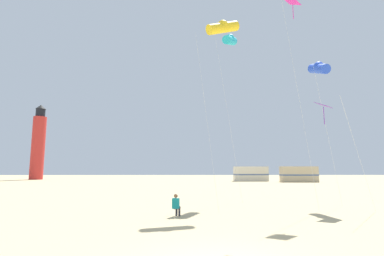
{
  "coord_description": "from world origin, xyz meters",
  "views": [
    {
      "loc": [
        -0.8,
        -7.61,
        2.48
      ],
      "look_at": [
        -0.56,
        11.78,
        5.16
      ],
      "focal_mm": 27.26,
      "sensor_mm": 36.0,
      "label": 1
    }
  ],
  "objects_px": {
    "kite_tube_gold": "(223,27)",
    "kite_diamond_violet": "(325,109)",
    "kite_tube_cyan": "(230,40)",
    "kite_diamond_magenta": "(293,12)",
    "kite_tube_blue": "(319,68)",
    "kite_flyer_standing": "(176,205)",
    "lighthouse_distant": "(38,144)",
    "rv_van_cream": "(251,174)",
    "rv_van_tan": "(299,174)"
  },
  "relations": [
    {
      "from": "kite_tube_blue",
      "to": "kite_diamond_magenta",
      "type": "relative_size",
      "value": 0.76
    },
    {
      "from": "kite_tube_cyan",
      "to": "kite_diamond_violet",
      "type": "relative_size",
      "value": 2.09
    },
    {
      "from": "kite_tube_blue",
      "to": "kite_tube_cyan",
      "type": "bearing_deg",
      "value": 159.75
    },
    {
      "from": "kite_flyer_standing",
      "to": "lighthouse_distant",
      "type": "relative_size",
      "value": 0.07
    },
    {
      "from": "kite_diamond_magenta",
      "to": "kite_diamond_violet",
      "type": "relative_size",
      "value": 2.11
    },
    {
      "from": "kite_tube_gold",
      "to": "kite_diamond_violet",
      "type": "height_order",
      "value": "kite_tube_gold"
    },
    {
      "from": "kite_tube_cyan",
      "to": "rv_van_cream",
      "type": "bearing_deg",
      "value": 75.76
    },
    {
      "from": "kite_diamond_violet",
      "to": "lighthouse_distant",
      "type": "distance_m",
      "value": 63.83
    },
    {
      "from": "kite_tube_gold",
      "to": "kite_tube_cyan",
      "type": "height_order",
      "value": "kite_tube_cyan"
    },
    {
      "from": "kite_tube_gold",
      "to": "kite_diamond_violet",
      "type": "bearing_deg",
      "value": -13.24
    },
    {
      "from": "kite_diamond_magenta",
      "to": "kite_tube_cyan",
      "type": "height_order",
      "value": "kite_diamond_magenta"
    },
    {
      "from": "kite_tube_blue",
      "to": "kite_tube_gold",
      "type": "bearing_deg",
      "value": -167.35
    },
    {
      "from": "kite_diamond_magenta",
      "to": "rv_van_tan",
      "type": "height_order",
      "value": "kite_diamond_magenta"
    },
    {
      "from": "kite_tube_blue",
      "to": "kite_tube_gold",
      "type": "height_order",
      "value": "kite_tube_gold"
    },
    {
      "from": "lighthouse_distant",
      "to": "rv_van_tan",
      "type": "distance_m",
      "value": 55.44
    },
    {
      "from": "kite_tube_cyan",
      "to": "lighthouse_distant",
      "type": "xyz_separation_m",
      "value": [
        -37.04,
        42.71,
        -5.11
      ]
    },
    {
      "from": "kite_tube_gold",
      "to": "kite_tube_cyan",
      "type": "relative_size",
      "value": 0.94
    },
    {
      "from": "kite_tube_gold",
      "to": "kite_flyer_standing",
      "type": "bearing_deg",
      "value": -131.83
    },
    {
      "from": "lighthouse_distant",
      "to": "rv_van_cream",
      "type": "xyz_separation_m",
      "value": [
        45.75,
        -8.38,
        -6.45
      ]
    },
    {
      "from": "lighthouse_distant",
      "to": "rv_van_tan",
      "type": "bearing_deg",
      "value": -12.63
    },
    {
      "from": "kite_tube_blue",
      "to": "kite_diamond_magenta",
      "type": "bearing_deg",
      "value": -137.51
    },
    {
      "from": "kite_tube_blue",
      "to": "kite_diamond_magenta",
      "type": "xyz_separation_m",
      "value": [
        -2.58,
        -2.36,
        3.08
      ]
    },
    {
      "from": "kite_flyer_standing",
      "to": "kite_diamond_violet",
      "type": "relative_size",
      "value": 0.18
    },
    {
      "from": "kite_diamond_magenta",
      "to": "kite_tube_cyan",
      "type": "relative_size",
      "value": 1.01
    },
    {
      "from": "kite_diamond_violet",
      "to": "rv_van_tan",
      "type": "bearing_deg",
      "value": 71.96
    },
    {
      "from": "kite_tube_cyan",
      "to": "lighthouse_distant",
      "type": "distance_m",
      "value": 56.76
    },
    {
      "from": "kite_tube_gold",
      "to": "kite_diamond_violet",
      "type": "xyz_separation_m",
      "value": [
        6.04,
        -1.42,
        -5.98
      ]
    },
    {
      "from": "kite_tube_gold",
      "to": "rv_van_tan",
      "type": "xyz_separation_m",
      "value": [
        17.75,
        34.55,
        -10.69
      ]
    },
    {
      "from": "kite_diamond_violet",
      "to": "lighthouse_distant",
      "type": "bearing_deg",
      "value": 131.19
    },
    {
      "from": "kite_diamond_magenta",
      "to": "kite_flyer_standing",
      "type": "bearing_deg",
      "value": -161.28
    },
    {
      "from": "kite_diamond_magenta",
      "to": "rv_van_cream",
      "type": "height_order",
      "value": "kite_diamond_magenta"
    },
    {
      "from": "lighthouse_distant",
      "to": "rv_van_cream",
      "type": "bearing_deg",
      "value": -10.38
    },
    {
      "from": "rv_van_cream",
      "to": "rv_van_tan",
      "type": "xyz_separation_m",
      "value": [
        7.98,
        -3.66,
        0.0
      ]
    },
    {
      "from": "kite_diamond_magenta",
      "to": "rv_van_cream",
      "type": "distance_m",
      "value": 40.93
    },
    {
      "from": "kite_diamond_magenta",
      "to": "rv_van_cream",
      "type": "bearing_deg",
      "value": 82.5
    },
    {
      "from": "rv_van_tan",
      "to": "rv_van_cream",
      "type": "bearing_deg",
      "value": 156.42
    },
    {
      "from": "kite_flyer_standing",
      "to": "kite_tube_blue",
      "type": "distance_m",
      "value": 14.55
    },
    {
      "from": "kite_diamond_violet",
      "to": "rv_van_tan",
      "type": "distance_m",
      "value": 38.12
    },
    {
      "from": "kite_flyer_standing",
      "to": "kite_tube_cyan",
      "type": "distance_m",
      "value": 14.84
    },
    {
      "from": "kite_flyer_standing",
      "to": "kite_diamond_violet",
      "type": "xyz_separation_m",
      "value": [
        9.01,
        1.9,
        5.48
      ]
    },
    {
      "from": "rv_van_tan",
      "to": "kite_tube_blue",
      "type": "bearing_deg",
      "value": -106.69
    },
    {
      "from": "kite_tube_gold",
      "to": "rv_van_tan",
      "type": "bearing_deg",
      "value": 62.81
    },
    {
      "from": "kite_tube_gold",
      "to": "rv_van_cream",
      "type": "height_order",
      "value": "kite_tube_gold"
    },
    {
      "from": "kite_tube_blue",
      "to": "lighthouse_distant",
      "type": "bearing_deg",
      "value": 133.84
    },
    {
      "from": "kite_diamond_magenta",
      "to": "kite_diamond_violet",
      "type": "bearing_deg",
      "value": -25.75
    },
    {
      "from": "kite_flyer_standing",
      "to": "lighthouse_distant",
      "type": "height_order",
      "value": "lighthouse_distant"
    },
    {
      "from": "lighthouse_distant",
      "to": "rv_van_cream",
      "type": "distance_m",
      "value": 46.95
    },
    {
      "from": "kite_flyer_standing",
      "to": "kite_diamond_violet",
      "type": "bearing_deg",
      "value": -150.21
    },
    {
      "from": "kite_flyer_standing",
      "to": "rv_van_cream",
      "type": "xyz_separation_m",
      "value": [
        12.74,
        41.53,
        0.78
      ]
    },
    {
      "from": "kite_flyer_standing",
      "to": "lighthouse_distant",
      "type": "xyz_separation_m",
      "value": [
        -33.01,
        49.92,
        7.22
      ]
    }
  ]
}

